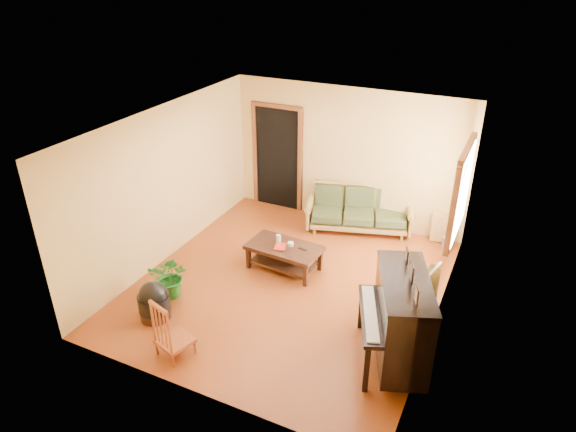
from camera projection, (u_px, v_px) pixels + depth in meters
The scene contains 16 objects.
floor at pixel (290, 284), 8.13m from camera, with size 5.00×5.00×0.00m, color #64260D.
doorway at pixel (277, 159), 10.20m from camera, with size 1.08×0.16×2.05m, color black.
window at pixel (461, 193), 7.63m from camera, with size 0.12×1.36×1.46m, color white.
sofa at pixel (359, 210), 9.53m from camera, with size 1.93×0.81×0.83m, color olive.
coffee_table at pixel (284, 257), 8.43m from camera, with size 1.20×0.65×0.43m, color black.
armchair at pixel (407, 287), 7.38m from camera, with size 0.76×0.79×0.79m, color olive.
piano at pixel (401, 321), 6.38m from camera, with size 0.81×1.37×1.21m, color black.
footstool at pixel (155, 305), 7.30m from camera, with size 0.46×0.46×0.44m, color black.
red_chair at pixel (173, 327), 6.53m from camera, with size 0.40×0.44×0.86m, color brown.
leaning_frame at pixel (443, 228), 9.18m from camera, with size 0.42×0.09×0.56m, color gold.
ceramic_crock at pixel (447, 243), 9.05m from camera, with size 0.18×0.18×0.23m, color #314394.
potted_plant at pixel (171, 277), 7.72m from camera, with size 0.61×0.53×0.68m, color #1B601B.
book at pixel (275, 246), 8.30m from camera, with size 0.18×0.24×0.02m, color #A02015.
candle at pixel (278, 238), 8.42m from camera, with size 0.08×0.08×0.13m, color white.
glass_jar at pixel (291, 244), 8.32m from camera, with size 0.10×0.10×0.07m, color white.
remote at pixel (303, 249), 8.24m from camera, with size 0.15×0.04×0.01m, color black.
Camera 1 is at (2.87, -6.07, 4.70)m, focal length 32.00 mm.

